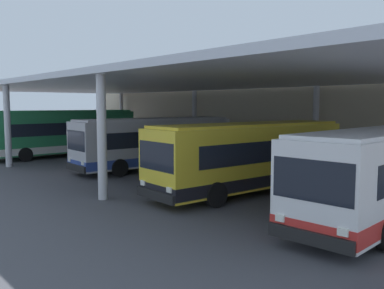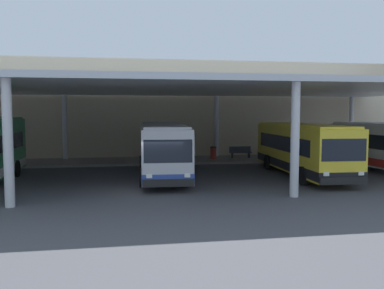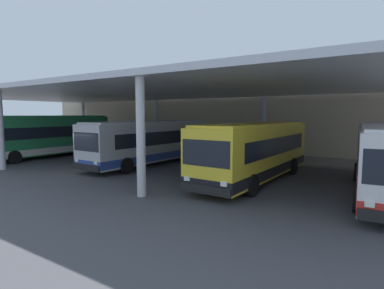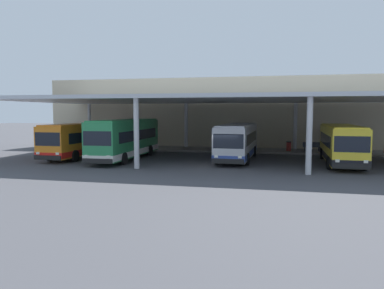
# 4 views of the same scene
# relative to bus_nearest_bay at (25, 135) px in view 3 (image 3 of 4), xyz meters

# --- Properties ---
(ground_plane) EXTENTS (200.00, 200.00, 0.00)m
(ground_plane) POSITION_rel_bus_nearest_bay_xyz_m (13.88, -3.25, -1.66)
(ground_plane) COLOR #47474C
(platform_kerb) EXTENTS (42.00, 4.50, 0.18)m
(platform_kerb) POSITION_rel_bus_nearest_bay_xyz_m (13.88, 8.50, -1.57)
(platform_kerb) COLOR gray
(platform_kerb) RESTS_ON ground
(station_building_facade) EXTENTS (48.00, 1.60, 8.30)m
(station_building_facade) POSITION_rel_bus_nearest_bay_xyz_m (13.88, 11.75, 2.49)
(station_building_facade) COLOR #C1B293
(station_building_facade) RESTS_ON ground
(canopy_shelter) EXTENTS (40.00, 17.00, 5.55)m
(canopy_shelter) POSITION_rel_bus_nearest_bay_xyz_m (13.88, 2.25, 3.66)
(canopy_shelter) COLOR silver
(canopy_shelter) RESTS_ON ground
(bus_nearest_bay) EXTENTS (2.91, 10.59, 3.17)m
(bus_nearest_bay) POSITION_rel_bus_nearest_bay_xyz_m (0.00, 0.00, 0.00)
(bus_nearest_bay) COLOR orange
(bus_nearest_bay) RESTS_ON ground
(bus_second_bay) EXTENTS (2.78, 11.35, 3.57)m
(bus_second_bay) POSITION_rel_bus_nearest_bay_xyz_m (4.73, -0.63, 0.19)
(bus_second_bay) COLOR #28844C
(bus_second_bay) RESTS_ON ground
(bus_middle_bay) EXTENTS (3.00, 10.62, 3.17)m
(bus_middle_bay) POSITION_rel_bus_nearest_bay_xyz_m (14.61, 0.95, 0.00)
(bus_middle_bay) COLOR #B7B7BC
(bus_middle_bay) RESTS_ON ground
(bus_far_bay) EXTENTS (3.02, 10.62, 3.17)m
(bus_far_bay) POSITION_rel_bus_nearest_bay_xyz_m (23.12, 0.16, 0.00)
(bus_far_bay) COLOR yellow
(bus_far_bay) RESTS_ON ground
(bench_waiting) EXTENTS (1.80, 0.45, 0.92)m
(bench_waiting) POSITION_rel_bus_nearest_bay_xyz_m (21.67, 8.57, -0.99)
(bench_waiting) COLOR #383D47
(bench_waiting) RESTS_ON platform_kerb
(trash_bin) EXTENTS (0.52, 0.52, 0.98)m
(trash_bin) POSITION_rel_bus_nearest_bay_xyz_m (19.32, 8.13, -0.98)
(trash_bin) COLOR maroon
(trash_bin) RESTS_ON platform_kerb
(banner_sign) EXTENTS (0.70, 0.12, 3.20)m
(banner_sign) POSITION_rel_bus_nearest_bay_xyz_m (0.41, 7.69, 0.32)
(banner_sign) COLOR #B2B2B7
(banner_sign) RESTS_ON platform_kerb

